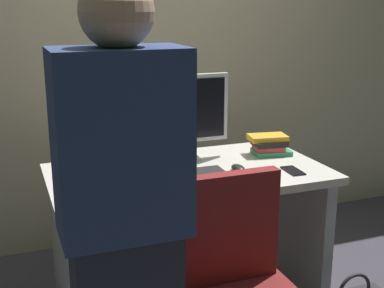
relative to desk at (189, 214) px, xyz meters
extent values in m
cube|color=tan|center=(0.00, 0.95, 0.99)|extent=(6.40, 0.10, 3.00)
cube|color=beige|center=(0.00, 0.00, 0.21)|extent=(1.38, 0.75, 0.04)
cube|color=#B2B2B7|center=(-0.63, 0.00, -0.16)|extent=(0.06, 0.67, 0.70)
cube|color=#B2B2B7|center=(0.63, 0.00, -0.16)|extent=(0.06, 0.67, 0.70)
cube|color=maroon|center=(-0.07, -0.65, 0.21)|extent=(0.40, 0.06, 0.44)
cube|color=navy|center=(-0.52, -0.82, 0.63)|extent=(0.40, 0.24, 0.58)
sphere|color=tan|center=(-0.52, -0.82, 1.02)|extent=(0.22, 0.22, 0.22)
cube|color=silver|center=(0.02, 0.19, 0.24)|extent=(0.20, 0.14, 0.02)
cube|color=silver|center=(0.02, 0.19, 0.29)|extent=(0.04, 0.03, 0.08)
cube|color=silver|center=(0.02, 0.19, 0.51)|extent=(0.54, 0.03, 0.36)
cube|color=black|center=(0.02, 0.17, 0.51)|extent=(0.50, 0.01, 0.32)
cube|color=#262626|center=(-0.07, -0.09, 0.24)|extent=(0.43, 0.14, 0.02)
ellipsoid|color=black|center=(0.23, -0.10, 0.25)|extent=(0.06, 0.10, 0.03)
cylinder|color=silver|center=(-0.37, -0.05, 0.28)|extent=(0.07, 0.07, 0.09)
cylinder|color=#D84C3F|center=(-0.47, 0.18, 0.28)|extent=(0.07, 0.07, 0.09)
cube|color=#338C59|center=(0.53, 0.10, 0.25)|extent=(0.22, 0.17, 0.03)
cube|color=red|center=(0.51, 0.11, 0.27)|extent=(0.18, 0.15, 0.03)
cube|color=black|center=(0.52, 0.11, 0.30)|extent=(0.19, 0.15, 0.03)
cube|color=gold|center=(0.51, 0.12, 0.33)|extent=(0.22, 0.16, 0.03)
cube|color=black|center=(0.48, -0.20, 0.24)|extent=(0.08, 0.15, 0.01)
camera|label=1|loc=(-0.85, -2.30, 1.04)|focal=47.98mm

